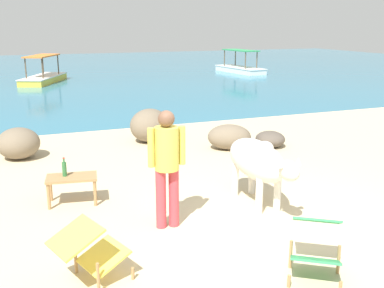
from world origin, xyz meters
The scene contains 14 objects.
sand_beach centered at (0.00, 0.00, 0.02)m, with size 18.00×14.00×0.04m, color #CCB78E.
water_surface centered at (0.00, 22.00, 0.00)m, with size 60.00×36.00×0.03m, color teal.
cow centered at (0.43, 1.04, 0.73)m, with size 0.58×1.85×1.05m.
low_bench_table centered at (-2.21, 2.11, 0.40)m, with size 0.82×0.55×0.44m.
bottle centered at (-2.30, 2.16, 0.60)m, with size 0.07×0.07×0.30m.
deck_chair_near centered at (0.02, -1.00, 0.42)m, with size 0.87×0.93×0.68m.
deck_chair_far centered at (-2.32, -0.25, 0.42)m, with size 0.89×0.74×0.68m.
person_standing centered at (-1.11, 0.76, 0.99)m, with size 0.51×0.32×1.62m.
shore_rock_large centered at (1.45, 4.10, 0.32)m, with size 0.96×0.69×0.56m, color #756651.
shore_rock_medium centered at (0.01, 5.40, 0.43)m, with size 0.98×0.89×0.78m, color #756651.
shore_rock_small centered at (-2.91, 5.02, 0.36)m, with size 0.87×0.86×0.65m, color #756651.
shore_rock_flat centered at (2.40, 3.94, 0.22)m, with size 0.68×0.66×0.36m, color brown.
boat_yellow centered at (-1.47, 18.34, 0.29)m, with size 2.56×3.82×1.29m.
boat_white centered at (9.43, 19.12, 0.29)m, with size 1.59×3.78×1.29m.
Camera 1 is at (-2.94, -4.81, 2.74)m, focal length 43.17 mm.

